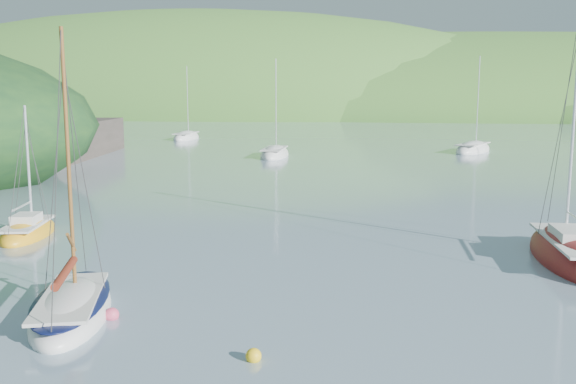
% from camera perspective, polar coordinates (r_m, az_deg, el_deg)
% --- Properties ---
extents(ground, '(700.00, 700.00, 0.00)m').
position_cam_1_polar(ground, '(18.96, -7.63, -11.65)').
color(ground, gray).
rests_on(ground, ground).
extents(shoreline_hills, '(690.00, 135.00, 56.00)m').
position_cam_1_polar(shoreline_hills, '(189.93, 6.47, 7.04)').
color(shoreline_hills, '#3E712B').
rests_on(shoreline_hills, ground).
extents(daysailer_white, '(4.06, 6.32, 9.12)m').
position_cam_1_polar(daysailer_white, '(20.50, -18.66, -9.82)').
color(daysailer_white, silver).
rests_on(daysailer_white, ground).
extents(sloop_red, '(3.09, 7.80, 11.32)m').
position_cam_1_polar(sloop_red, '(27.67, 23.88, -5.22)').
color(sloop_red, maroon).
rests_on(sloop_red, ground).
extents(sailboat_yellow, '(3.10, 5.26, 6.55)m').
position_cam_1_polar(sailboat_yellow, '(32.01, -22.11, -3.33)').
color(sailboat_yellow, orange).
rests_on(sailboat_yellow, ground).
extents(distant_sloop_a, '(3.01, 7.54, 10.58)m').
position_cam_1_polar(distant_sloop_a, '(64.46, -1.19, 3.31)').
color(distant_sloop_a, silver).
rests_on(distant_sloop_a, ground).
extents(distant_sloop_b, '(5.50, 8.27, 11.14)m').
position_cam_1_polar(distant_sloop_b, '(72.08, 16.12, 3.58)').
color(distant_sloop_b, silver).
rests_on(distant_sloop_b, ground).
extents(distant_sloop_c, '(2.88, 7.55, 10.66)m').
position_cam_1_polar(distant_sloop_c, '(88.16, -9.02, 4.77)').
color(distant_sloop_c, silver).
rests_on(distant_sloop_c, ground).
extents(mooring_buoys, '(25.24, 13.18, 0.50)m').
position_cam_1_polar(mooring_buoys, '(23.64, 0.38, -7.03)').
color(mooring_buoys, yellow).
rests_on(mooring_buoys, ground).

